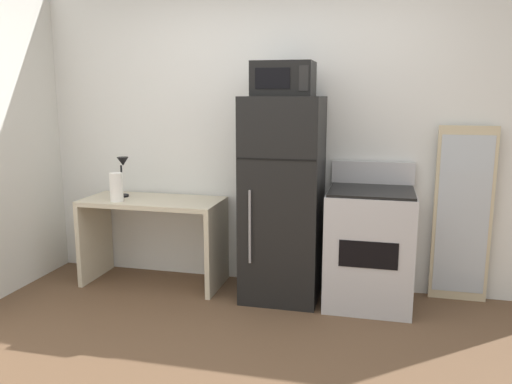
{
  "coord_description": "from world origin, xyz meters",
  "views": [
    {
      "loc": [
        0.8,
        -2.6,
        1.63
      ],
      "look_at": [
        -0.11,
        1.1,
        0.91
      ],
      "focal_mm": 35.93,
      "sensor_mm": 36.0,
      "label": 1
    }
  ],
  "objects": [
    {
      "name": "ground_plane",
      "position": [
        0.0,
        0.0,
        0.0
      ],
      "size": [
        12.0,
        12.0,
        0.0
      ],
      "primitive_type": "plane",
      "color": "brown"
    },
    {
      "name": "wall_back_white",
      "position": [
        0.0,
        1.7,
        1.3
      ],
      "size": [
        5.0,
        0.1,
        2.6
      ],
      "primitive_type": "cube",
      "color": "silver",
      "rests_on": "ground"
    },
    {
      "name": "desk",
      "position": [
        -1.09,
        1.36,
        0.53
      ],
      "size": [
        1.19,
        0.54,
        0.75
      ],
      "color": "beige",
      "rests_on": "ground"
    },
    {
      "name": "desk_lamp",
      "position": [
        -1.37,
        1.39,
        0.99
      ],
      "size": [
        0.14,
        0.12,
        0.35
      ],
      "color": "black",
      "rests_on": "desk"
    },
    {
      "name": "paper_towel_roll",
      "position": [
        -1.34,
        1.21,
        0.87
      ],
      "size": [
        0.11,
        0.11,
        0.24
      ],
      "primitive_type": "cylinder",
      "color": "white",
      "rests_on": "desk"
    },
    {
      "name": "refrigerator",
      "position": [
        0.06,
        1.34,
        0.81
      ],
      "size": [
        0.61,
        0.61,
        1.62
      ],
      "color": "black",
      "rests_on": "ground"
    },
    {
      "name": "microwave",
      "position": [
        0.06,
        1.31,
        1.75
      ],
      "size": [
        0.46,
        0.35,
        0.26
      ],
      "color": "black",
      "rests_on": "refrigerator"
    },
    {
      "name": "oven_range",
      "position": [
        0.75,
        1.33,
        0.47
      ],
      "size": [
        0.66,
        0.61,
        1.1
      ],
      "color": "#B7B7BC",
      "rests_on": "ground"
    },
    {
      "name": "leaning_mirror",
      "position": [
        1.45,
        1.59,
        0.7
      ],
      "size": [
        0.44,
        0.03,
        1.4
      ],
      "color": "#C6B793",
      "rests_on": "ground"
    }
  ]
}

